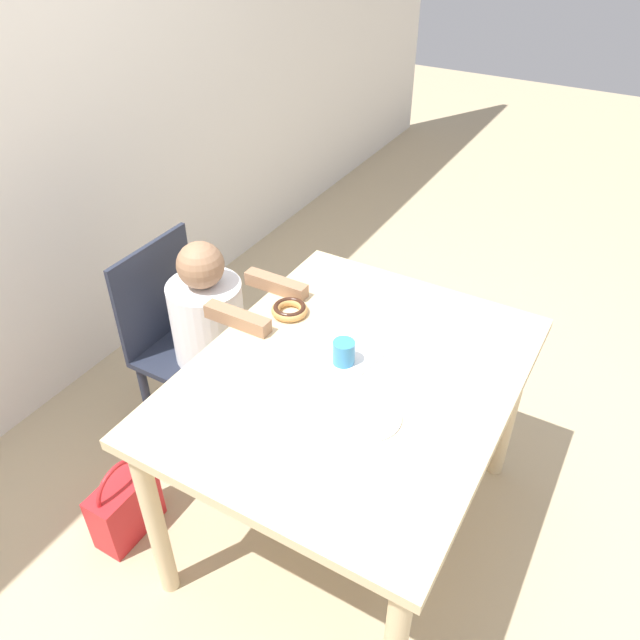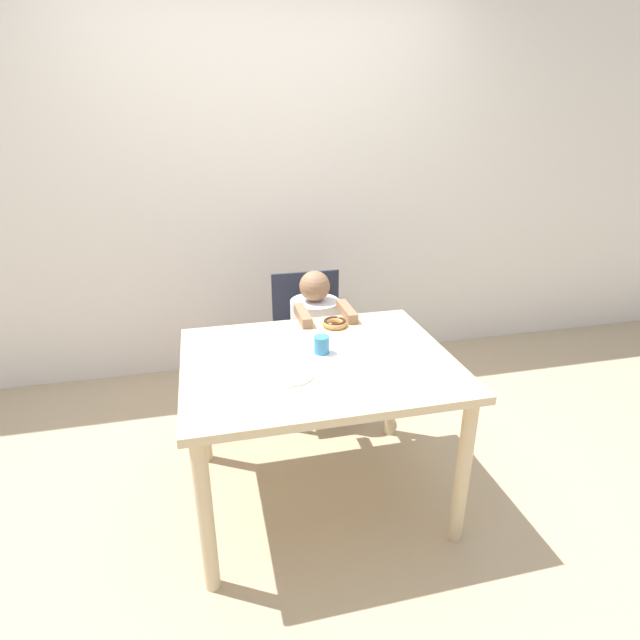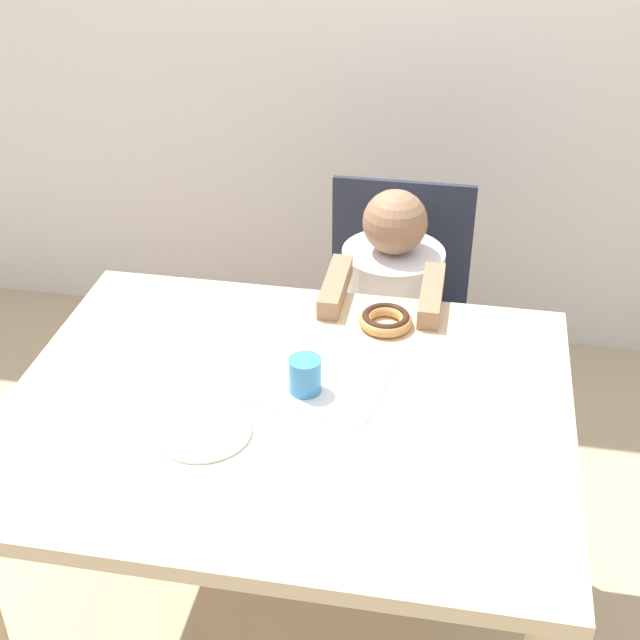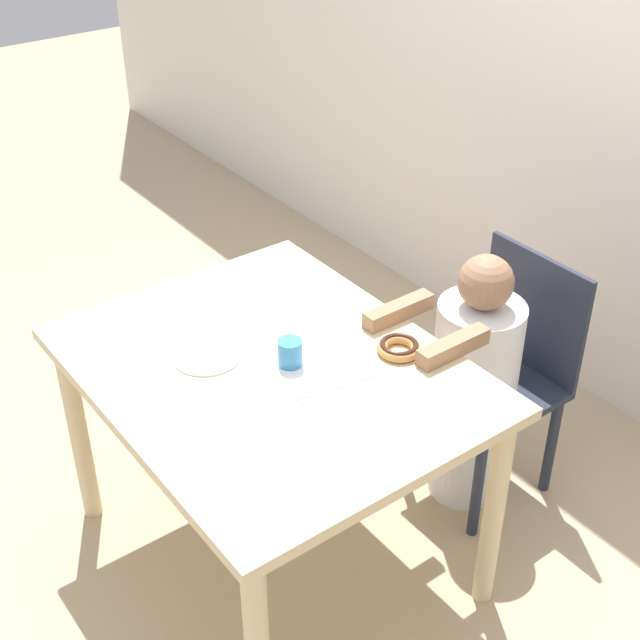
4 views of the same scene
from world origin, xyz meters
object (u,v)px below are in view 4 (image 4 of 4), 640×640
Objects in this scene: chair at (499,375)px; donut at (399,347)px; handbag at (359,380)px; cup at (290,353)px; child_figure at (473,385)px.

donut is (0.02, -0.47, 0.32)m from chair.
donut is 0.92m from handbag.
cup is at bearing -115.70° from donut.
handbag is (-0.56, -0.01, -0.32)m from child_figure.
child_figure is 0.65m from handbag.
cup is (-0.11, -0.75, 0.34)m from chair.
child_figure reaches higher than handbag.
chair reaches higher than donut.
chair is at bearing 90.00° from child_figure.
donut is (0.02, -0.35, 0.30)m from child_figure.
chair is 6.75× the size of donut.
chair is at bearing 81.37° from cup.
handbag is at bearing 149.44° from donut.
child_figure is at bearing 93.36° from donut.
child_figure reaches higher than cup.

